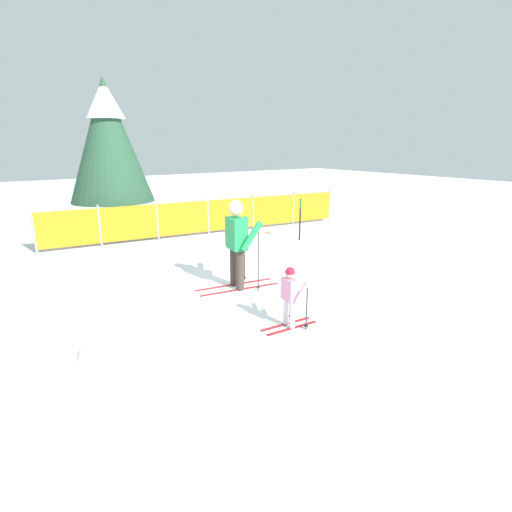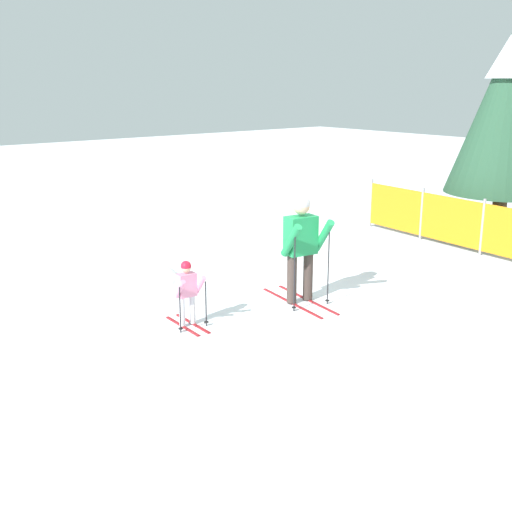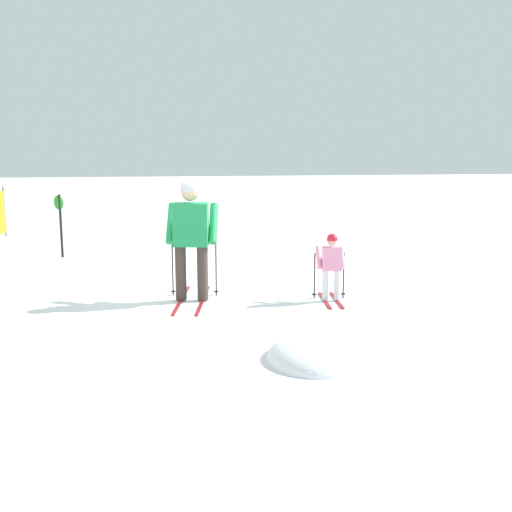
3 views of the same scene
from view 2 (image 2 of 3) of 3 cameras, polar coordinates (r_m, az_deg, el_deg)
ground_plane at (r=10.76m, az=4.09°, el=-3.85°), size 60.00×60.00×0.00m
skier_adult at (r=10.32m, az=4.06°, el=1.47°), size 1.72×0.81×1.79m
skier_child at (r=9.46m, az=-6.15°, el=-2.94°), size 0.95×0.51×1.00m
conifer_far at (r=15.78m, az=21.63°, el=12.33°), size 2.61×2.61×4.84m
snow_mound at (r=12.02m, az=-9.36°, el=-1.96°), size 1.18×1.00×0.47m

